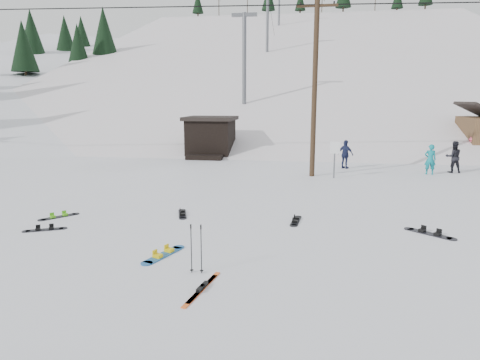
# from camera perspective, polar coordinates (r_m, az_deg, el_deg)

# --- Properties ---
(ground) EXTENTS (200.00, 200.00, 0.00)m
(ground) POSITION_cam_1_polar(r_m,az_deg,el_deg) (9.33, -2.91, -14.36)
(ground) COLOR silver
(ground) RESTS_ON ground
(ski_slope) EXTENTS (60.00, 85.24, 65.97)m
(ski_slope) POSITION_cam_1_polar(r_m,az_deg,el_deg) (65.26, 7.33, -3.46)
(ski_slope) COLOR silver
(ski_slope) RESTS_ON ground
(ridge_left) EXTENTS (47.54, 95.03, 58.38)m
(ridge_left) POSITION_cam_1_polar(r_m,az_deg,el_deg) (69.40, -24.13, -2.63)
(ridge_left) COLOR silver
(ridge_left) RESTS_ON ground
(treeline_left) EXTENTS (20.00, 64.00, 10.00)m
(treeline_left) POSITION_cam_1_polar(r_m,az_deg,el_deg) (60.21, -27.48, 5.80)
(treeline_left) COLOR black
(treeline_left) RESTS_ON ground
(treeline_crest) EXTENTS (50.00, 6.00, 10.00)m
(treeline_crest) POSITION_cam_1_polar(r_m,az_deg,el_deg) (94.35, 8.17, 8.27)
(treeline_crest) COLOR black
(treeline_crest) RESTS_ON ski_slope
(utility_pole) EXTENTS (2.00, 0.26, 9.00)m
(utility_pole) POSITION_cam_1_polar(r_m,az_deg,el_deg) (22.26, 9.93, 12.48)
(utility_pole) COLOR #3A2819
(utility_pole) RESTS_ON ground
(trail_sign) EXTENTS (0.50, 0.09, 1.85)m
(trail_sign) POSITION_cam_1_polar(r_m,az_deg,el_deg) (22.03, 12.52, 3.52)
(trail_sign) COLOR #595B60
(trail_sign) RESTS_ON ground
(lift_hut) EXTENTS (3.40, 4.10, 2.75)m
(lift_hut) POSITION_cam_1_polar(r_m,az_deg,el_deg) (30.09, -3.93, 5.81)
(lift_hut) COLOR black
(lift_hut) RESTS_ON ground
(lift_tower_near) EXTENTS (2.20, 0.36, 8.00)m
(lift_tower_near) POSITION_cam_1_polar(r_m,az_deg,el_deg) (38.88, 0.58, 16.54)
(lift_tower_near) COLOR #595B60
(lift_tower_near) RESTS_ON ski_slope
(lift_tower_mid) EXTENTS (2.20, 0.36, 8.00)m
(lift_tower_mid) POSITION_cam_1_polar(r_m,az_deg,el_deg) (59.46, 3.68, 20.83)
(lift_tower_mid) COLOR #595B60
(lift_tower_mid) RESTS_ON ski_slope
(hero_snowboard) EXTENTS (0.73, 1.53, 0.11)m
(hero_snowboard) POSITION_cam_1_polar(r_m,az_deg,el_deg) (11.31, -10.16, -9.73)
(hero_snowboard) COLOR #185AA0
(hero_snowboard) RESTS_ON ground
(hero_skis) EXTENTS (0.41, 1.80, 0.09)m
(hero_skis) POSITION_cam_1_polar(r_m,az_deg,el_deg) (9.34, -5.07, -14.16)
(hero_skis) COLOR #DE5016
(hero_skis) RESTS_ON ground
(ski_poles) EXTENTS (0.32, 0.08, 1.16)m
(ski_poles) POSITION_cam_1_polar(r_m,az_deg,el_deg) (9.96, -5.86, -9.04)
(ski_poles) COLOR black
(ski_poles) RESTS_ON ground
(board_scatter_a) EXTENTS (1.19, 0.70, 0.09)m
(board_scatter_a) POSITION_cam_1_polar(r_m,az_deg,el_deg) (14.48, -24.59, -6.00)
(board_scatter_a) COLOR black
(board_scatter_a) RESTS_ON ground
(board_scatter_b) EXTENTS (0.60, 1.31, 0.10)m
(board_scatter_b) POSITION_cam_1_polar(r_m,az_deg,el_deg) (15.05, -7.69, -4.48)
(board_scatter_b) COLOR black
(board_scatter_b) RESTS_ON ground
(board_scatter_c) EXTENTS (0.96, 1.15, 0.10)m
(board_scatter_c) POSITION_cam_1_polar(r_m,az_deg,el_deg) (15.82, -22.99, -4.49)
(board_scatter_c) COLOR black
(board_scatter_c) RESTS_ON ground
(board_scatter_d) EXTENTS (1.28, 1.12, 0.11)m
(board_scatter_d) POSITION_cam_1_polar(r_m,az_deg,el_deg) (13.98, 23.97, -6.51)
(board_scatter_d) COLOR black
(board_scatter_d) RESTS_ON ground
(board_scatter_f) EXTENTS (0.35, 1.33, 0.09)m
(board_scatter_f) POSITION_cam_1_polar(r_m,az_deg,el_deg) (14.21, 7.44, -5.39)
(board_scatter_f) COLOR black
(board_scatter_f) RESTS_ON ground
(skier_teal) EXTENTS (0.62, 0.43, 1.61)m
(skier_teal) POSITION_cam_1_polar(r_m,az_deg,el_deg) (24.77, 24.02, 2.53)
(skier_teal) COLOR #0D7C87
(skier_teal) RESTS_ON ground
(skier_dark) EXTENTS (0.86, 0.69, 1.71)m
(skier_dark) POSITION_cam_1_polar(r_m,az_deg,el_deg) (25.92, 26.58, 2.77)
(skier_dark) COLOR black
(skier_dark) RESTS_ON ground
(skier_pink) EXTENTS (0.98, 0.61, 1.47)m
(skier_pink) POSITION_cam_1_polar(r_m,az_deg,el_deg) (32.67, 28.49, 3.82)
(skier_pink) COLOR #F85771
(skier_pink) RESTS_ON ground
(skier_navy) EXTENTS (1.02, 0.87, 1.64)m
(skier_navy) POSITION_cam_1_polar(r_m,az_deg,el_deg) (25.29, 13.89, 3.34)
(skier_navy) COLOR #1B2245
(skier_navy) RESTS_ON ground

